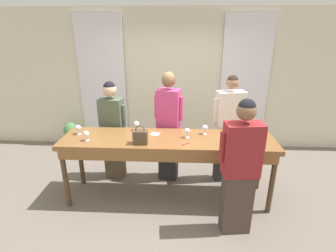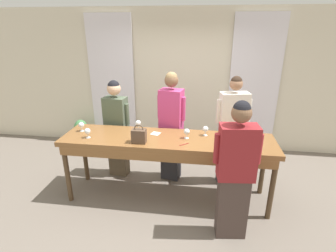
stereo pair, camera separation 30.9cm
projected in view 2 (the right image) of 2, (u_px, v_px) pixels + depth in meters
name	position (u px, v px, depth m)	size (l,w,h in m)	color
ground_plane	(167.00, 196.00, 4.02)	(18.00, 18.00, 0.00)	#70665B
wall_back	(181.00, 81.00, 5.31)	(12.00, 0.06, 2.80)	beige
curtain_panel_left	(112.00, 83.00, 5.46)	(0.94, 0.03, 2.69)	white
curtain_panel_right	(254.00, 87.00, 5.08)	(0.94, 0.03, 2.69)	white
tasting_bar	(167.00, 144.00, 3.68)	(2.98, 0.73, 0.97)	brown
wine_bottle	(233.00, 137.00, 3.44)	(0.08, 0.08, 0.29)	black
handbag	(139.00, 136.00, 3.49)	(0.19, 0.13, 0.26)	brown
wine_glass_front_left	(81.00, 125.00, 3.88)	(0.08, 0.08, 0.14)	white
wine_glass_front_mid	(87.00, 131.00, 3.64)	(0.08, 0.08, 0.14)	white
wine_glass_front_right	(187.00, 132.00, 3.63)	(0.08, 0.08, 0.14)	white
wine_glass_center_left	(138.00, 123.00, 3.95)	(0.08, 0.08, 0.14)	white
wine_glass_center_mid	(206.00, 129.00, 3.72)	(0.08, 0.08, 0.14)	white
wine_glass_center_right	(234.00, 133.00, 3.60)	(0.08, 0.08, 0.14)	white
napkin	(156.00, 134.00, 3.81)	(0.15, 0.15, 0.00)	white
pen	(184.00, 144.00, 3.46)	(0.11, 0.10, 0.01)	maroon
guest_olive_jacket	(117.00, 127.00, 4.34)	(0.48, 0.27, 1.66)	brown
guest_pink_top	(171.00, 126.00, 4.19)	(0.46, 0.32, 1.81)	#28282D
guest_cream_sweater	(232.00, 131.00, 4.08)	(0.54, 0.31, 1.77)	#28282D
host_pouring	(235.00, 171.00, 2.98)	(0.53, 0.28, 1.72)	#473833
potted_plant	(81.00, 131.00, 5.66)	(0.29, 0.29, 0.58)	#4C4C51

